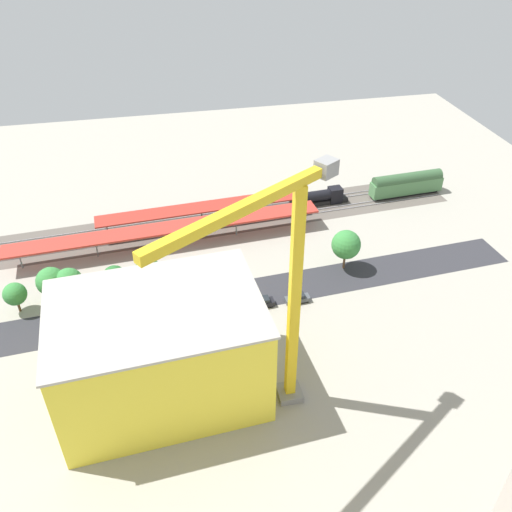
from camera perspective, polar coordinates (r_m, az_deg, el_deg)
name	(u,v)px	position (r m, az deg, el deg)	size (l,w,h in m)	color
ground_plane	(221,284)	(104.34, -3.72, -2.99)	(188.14, 188.14, 0.00)	#9E998C
rail_bed	(205,222)	(123.30, -5.42, 3.59)	(117.58, 13.24, 0.01)	#5B544C
street_asphalt	(225,299)	(100.85, -3.31, -4.55)	(117.58, 9.00, 0.01)	#2D2D33
track_rails	(205,222)	(123.21, -5.43, 3.66)	(117.33, 14.68, 0.12)	#9E9EA8
platform_canopy_near	(167,228)	(114.08, -9.40, 2.94)	(66.16, 9.36, 4.56)	#B73328
platform_canopy_far	(201,208)	(120.97, -5.84, 5.15)	(46.72, 8.00, 4.27)	#A82D23
locomotive	(320,197)	(130.05, 6.79, 6.21)	(14.32, 3.48, 4.94)	black
passenger_coach	(407,184)	(137.69, 15.71, 7.42)	(18.62, 4.37, 5.82)	black
parked_car_0	(297,299)	(99.79, 4.42, -4.53)	(4.71, 1.98, 1.77)	black
parked_car_1	(263,303)	(98.59, 0.71, -4.97)	(4.29, 2.05, 1.84)	black
parked_car_2	(231,309)	(97.46, -2.72, -5.63)	(4.39, 2.11, 1.70)	black
parked_car_3	(191,312)	(97.45, -6.93, -5.94)	(4.08, 1.91, 1.58)	black
construction_building	(161,352)	(80.16, -10.11, -10.03)	(28.95, 19.97, 16.53)	yellow
construction_roof_slab	(154,308)	(74.45, -10.77, -5.44)	(29.55, 20.57, 0.40)	#ADA89E
tower_crane	(283,287)	(67.60, 2.92, -3.34)	(24.29, 16.23, 37.64)	gray
box_truck_0	(111,320)	(96.97, -15.13, -6.55)	(9.91, 2.86, 3.67)	black
box_truck_1	(145,318)	(96.22, -11.76, -6.46)	(8.51, 2.78, 3.34)	black
street_tree_0	(15,294)	(104.72, -24.25, -3.72)	(4.18, 4.18, 6.05)	brown
street_tree_1	(69,282)	(102.81, -19.27, -2.59)	(5.07, 5.07, 7.27)	brown
street_tree_2	(148,272)	(101.11, -11.41, -1.64)	(5.12, 5.12, 7.49)	brown
street_tree_3	(346,245)	(106.53, 9.55, 1.20)	(5.79, 5.79, 8.55)	brown
street_tree_4	(51,281)	(103.94, -20.98, -2.53)	(5.27, 5.27, 7.40)	brown
street_tree_5	(115,277)	(101.87, -14.81, -2.20)	(4.42, 4.42, 6.71)	brown
traffic_light	(211,298)	(94.68, -4.80, -4.51)	(0.50, 0.36, 6.15)	#333333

